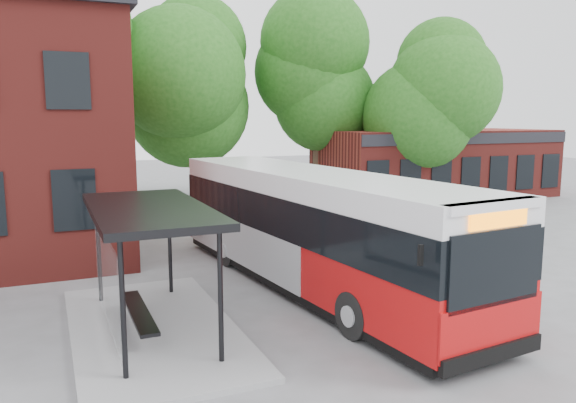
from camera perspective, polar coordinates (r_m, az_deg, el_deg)
name	(u,v)px	position (r m, az deg, el deg)	size (l,w,h in m)	color
ground	(313,294)	(15.56, 2.56, -9.35)	(100.00, 100.00, 0.00)	slate
shop_row	(436,164)	(34.86, 14.81, 3.75)	(14.00, 6.20, 4.00)	maroon
bus_shelter	(151,269)	(12.90, -13.75, -6.69)	(3.60, 7.00, 2.90)	black
bike_rail	(392,210)	(28.51, 10.56, -0.81)	(5.20, 0.10, 0.38)	black
tree_0	(53,102)	(29.31, -22.74, 9.35)	(7.92, 7.92, 11.00)	#1E5416
tree_1	(193,109)	(31.21, -9.62, 9.26)	(7.92, 7.92, 10.40)	#1E5416
tree_2	(317,104)	(32.69, 2.97, 9.86)	(7.92, 7.92, 11.00)	#1E5416
tree_3	(431,119)	(31.94, 14.37, 8.09)	(7.04, 7.04, 9.28)	#1E5416
city_bus	(312,230)	(15.83, 2.41, -2.88)	(2.76, 12.95, 3.29)	#B30D0E
bicycle_0	(345,209)	(26.62, 5.81, -0.80)	(0.61, 1.74, 0.91)	#091A40
bicycle_1	(369,208)	(27.00, 8.22, -0.68)	(0.44, 1.57, 0.95)	black
bicycle_2	(367,205)	(28.40, 8.00, -0.33)	(0.55, 1.58, 0.83)	#092043
bicycle_5	(399,200)	(29.73, 11.20, 0.16)	(0.47, 1.67, 1.01)	black
bicycle_6	(402,202)	(29.35, 11.49, -0.09)	(0.58, 1.66, 0.87)	black
bicycle_7	(427,200)	(30.34, 13.92, 0.14)	(0.42, 1.49, 0.90)	#54190B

